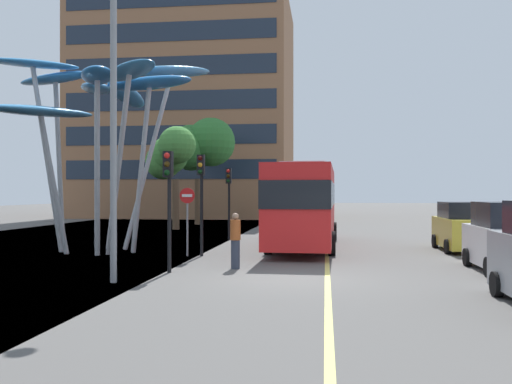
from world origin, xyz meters
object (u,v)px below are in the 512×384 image
object	(u,v)px
traffic_light_kerb_near	(168,185)
street_lamp	(124,85)
traffic_light_kerb_far	(201,183)
leaf_sculpture	(101,96)
traffic_light_island_mid	(229,188)
car_parked_mid	(507,239)
car_parked_far	(462,228)
pedestrian	(235,241)
red_bus	(305,201)
no_entry_sign	(187,211)

from	to	relation	value
traffic_light_kerb_near	street_lamp	world-z (taller)	street_lamp
traffic_light_kerb_near	traffic_light_kerb_far	size ratio (longest dim) A/B	0.95
traffic_light_kerb_near	traffic_light_kerb_far	bearing A→B (deg)	89.99
leaf_sculpture	traffic_light_island_mid	bearing A→B (deg)	53.89
traffic_light_kerb_near	car_parked_mid	distance (m)	10.66
leaf_sculpture	traffic_light_island_mid	size ratio (longest dim) A/B	2.71
traffic_light_kerb_near	car_parked_far	distance (m)	13.24
traffic_light_kerb_far	street_lamp	size ratio (longest dim) A/B	0.45
leaf_sculpture	pedestrian	size ratio (longest dim) A/B	5.61
traffic_light_kerb_near	car_parked_mid	world-z (taller)	traffic_light_kerb_near
car_parked_mid	street_lamp	xyz separation A→B (m)	(-11.10, -3.49, 4.41)
red_bus	pedestrian	bearing A→B (deg)	-104.99
traffic_light_kerb_near	car_parked_mid	xyz separation A→B (m)	(10.41, 1.55, -1.69)
car_parked_far	no_entry_sign	xyz separation A→B (m)	(-11.09, -3.30, 0.79)
traffic_light_kerb_near	street_lamp	bearing A→B (deg)	-109.42
leaf_sculpture	pedestrian	world-z (taller)	leaf_sculpture
traffic_light_kerb_far	no_entry_sign	xyz separation A→B (m)	(-0.55, -0.01, -1.08)
street_lamp	traffic_light_island_mid	bearing A→B (deg)	88.07
pedestrian	no_entry_sign	world-z (taller)	no_entry_sign
leaf_sculpture	pedestrian	distance (m)	9.82
red_bus	pedestrian	world-z (taller)	red_bus
traffic_light_kerb_near	street_lamp	distance (m)	3.41
street_lamp	pedestrian	world-z (taller)	street_lamp
leaf_sculpture	traffic_light_kerb_far	world-z (taller)	leaf_sculpture
traffic_light_kerb_near	traffic_light_kerb_far	distance (m)	4.52
street_lamp	no_entry_sign	bearing A→B (deg)	88.78
leaf_sculpture	no_entry_sign	xyz separation A→B (m)	(4.09, -1.39, -4.80)
red_bus	traffic_light_kerb_near	world-z (taller)	red_bus
traffic_light_kerb_far	pedestrian	size ratio (longest dim) A/B	2.18
pedestrian	leaf_sculpture	bearing A→B (deg)	144.27
red_bus	car_parked_far	world-z (taller)	red_bus
traffic_light_kerb_far	pedestrian	distance (m)	4.27
red_bus	traffic_light_kerb_far	bearing A→B (deg)	-133.53
leaf_sculpture	no_entry_sign	bearing A→B (deg)	-18.77
street_lamp	pedestrian	bearing A→B (deg)	50.74
traffic_light_island_mid	red_bus	bearing A→B (deg)	-39.60
red_bus	no_entry_sign	xyz separation A→B (m)	(-4.41, -4.07, -0.31)
car_parked_far	car_parked_mid	bearing A→B (deg)	-91.21
traffic_light_island_mid	no_entry_sign	world-z (taller)	traffic_light_island_mid
leaf_sculpture	car_parked_far	xyz separation A→B (m)	(15.18, 1.91, -5.58)
traffic_light_kerb_far	traffic_light_island_mid	size ratio (longest dim) A/B	1.05
traffic_light_kerb_far	street_lamp	bearing A→B (deg)	-96.06
traffic_light_kerb_near	traffic_light_island_mid	world-z (taller)	same
traffic_light_island_mid	street_lamp	bearing A→B (deg)	-91.93
traffic_light_island_mid	no_entry_sign	size ratio (longest dim) A/B	1.41
leaf_sculpture	pedestrian	bearing A→B (deg)	-35.73
car_parked_mid	pedestrian	world-z (taller)	car_parked_mid
car_parked_mid	car_parked_far	distance (m)	6.26
traffic_light_kerb_far	no_entry_sign	world-z (taller)	traffic_light_kerb_far
car_parked_mid	no_entry_sign	distance (m)	11.38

